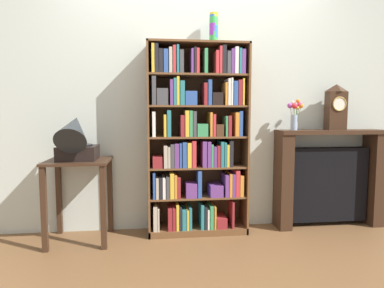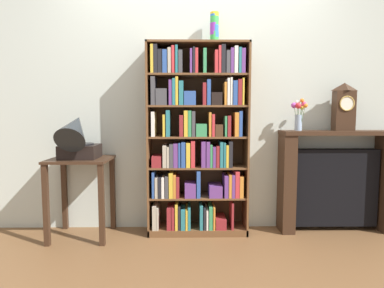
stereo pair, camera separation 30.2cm
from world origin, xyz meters
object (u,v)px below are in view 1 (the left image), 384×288
fireplace_mantel (328,179)px  cup_stack (214,29)px  bookshelf (197,142)px  flower_vase (295,114)px  gramophone (75,138)px  side_table_left (79,181)px  mantel_clock (336,107)px

fireplace_mantel → cup_stack: bearing=-179.7°
bookshelf → flower_vase: bookshelf is taller
gramophone → fireplace_mantel: size_ratio=0.44×
side_table_left → fireplace_mantel: size_ratio=0.68×
gramophone → mantel_clock: bearing=4.6°
side_table_left → fireplace_mantel: fireplace_mantel is taller
bookshelf → gramophone: size_ratio=3.70×
cup_stack → side_table_left: cup_stack is taller
mantel_clock → flower_vase: (-0.42, -0.01, -0.06)m
side_table_left → gramophone: 0.40m
side_table_left → gramophone: bearing=-90.0°
bookshelf → side_table_left: (-1.05, -0.09, -0.32)m
side_table_left → gramophone: (-0.00, -0.08, 0.39)m
mantel_clock → cup_stack: bearing=179.2°
bookshelf → mantel_clock: (1.37, 0.02, 0.33)m
fireplace_mantel → side_table_left: bearing=-176.8°
bookshelf → cup_stack: size_ratio=6.27×
fireplace_mantel → flower_vase: flower_vase is taller
bookshelf → fireplace_mantel: 1.39m
gramophone → flower_vase: 2.02m
cup_stack → gramophone: bearing=-170.2°
cup_stack → gramophone: size_ratio=0.59×
gramophone → mantel_clock: mantel_clock is taller
gramophone → mantel_clock: (2.42, 0.19, 0.27)m
bookshelf → flower_vase: 0.99m
bookshelf → gramophone: (-1.05, -0.17, 0.06)m
gramophone → flower_vase: flower_vase is taller
side_table_left → mantel_clock: 2.51m
cup_stack → mantel_clock: bearing=-0.8°
side_table_left → fireplace_mantel: 2.39m
bookshelf → fireplace_mantel: size_ratio=1.64×
side_table_left → mantel_clock: mantel_clock is taller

